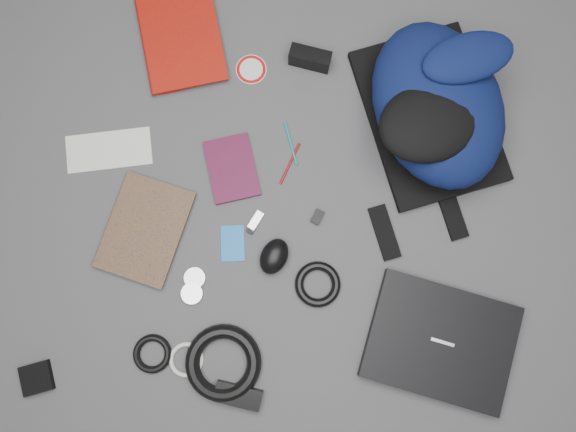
# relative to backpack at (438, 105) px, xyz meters

# --- Properties ---
(ground) EXTENTS (4.00, 4.00, 0.00)m
(ground) POSITION_rel_backpack_xyz_m (-0.34, -0.32, -0.10)
(ground) COLOR #4F4F51
(ground) RESTS_ON ground
(backpack) EXTENTS (0.51, 0.59, 0.21)m
(backpack) POSITION_rel_backpack_xyz_m (0.00, 0.00, 0.00)
(backpack) COLOR #080F33
(backpack) RESTS_ON ground
(laptop) EXTENTS (0.40, 0.33, 0.04)m
(laptop) POSITION_rel_backpack_xyz_m (0.08, -0.58, -0.08)
(laptop) COLOR black
(laptop) RESTS_ON ground
(textbook_red) EXTENTS (0.29, 0.34, 0.03)m
(textbook_red) POSITION_rel_backpack_xyz_m (-0.79, 0.10, -0.09)
(textbook_red) COLOR #910F08
(textbook_red) RESTS_ON ground
(comic_book) EXTENTS (0.24, 0.30, 0.02)m
(comic_book) POSITION_rel_backpack_xyz_m (-0.80, -0.38, -0.09)
(comic_book) COLOR #A66A0B
(comic_book) RESTS_ON ground
(envelope) EXTENTS (0.24, 0.15, 0.00)m
(envelope) POSITION_rel_backpack_xyz_m (-0.84, -0.20, -0.10)
(envelope) COLOR silver
(envelope) RESTS_ON ground
(dvd_case) EXTENTS (0.17, 0.20, 0.01)m
(dvd_case) POSITION_rel_backpack_xyz_m (-0.50, -0.21, -0.10)
(dvd_case) COLOR #3D0B22
(dvd_case) RESTS_ON ground
(compact_camera) EXTENTS (0.11, 0.05, 0.06)m
(compact_camera) POSITION_rel_backpack_xyz_m (-0.33, 0.11, -0.07)
(compact_camera) COLOR black
(compact_camera) RESTS_ON ground
(sticker_disc) EXTENTS (0.10, 0.10, 0.00)m
(sticker_disc) POSITION_rel_backpack_xyz_m (-0.49, 0.07, -0.10)
(sticker_disc) COLOR silver
(sticker_disc) RESTS_ON ground
(pen_teal) EXTENTS (0.05, 0.12, 0.01)m
(pen_teal) POSITION_rel_backpack_xyz_m (-0.36, -0.12, -0.10)
(pen_teal) COLOR #0E7F79
(pen_teal) RESTS_ON ground
(pen_red) EXTENTS (0.04, 0.12, 0.01)m
(pen_red) POSITION_rel_backpack_xyz_m (-0.35, -0.17, -0.10)
(pen_red) COLOR maroon
(pen_red) RESTS_ON ground
(id_badge) EXTENTS (0.08, 0.10, 0.00)m
(id_badge) POSITION_rel_backpack_xyz_m (-0.47, -0.40, -0.10)
(id_badge) COLOR blue
(id_badge) RESTS_ON ground
(usb_black) EXTENTS (0.04, 0.05, 0.01)m
(usb_black) POSITION_rel_backpack_xyz_m (-0.43, -0.35, -0.10)
(usb_black) COLOR black
(usb_black) RESTS_ON ground
(usb_silver) EXTENTS (0.04, 0.06, 0.01)m
(usb_silver) POSITION_rel_backpack_xyz_m (-0.42, -0.34, -0.10)
(usb_silver) COLOR #BBBABD
(usb_silver) RESTS_ON ground
(key_fob) EXTENTS (0.04, 0.04, 0.01)m
(key_fob) POSITION_rel_backpack_xyz_m (-0.26, -0.31, -0.10)
(key_fob) COLOR black
(key_fob) RESTS_ON ground
(mouse) EXTENTS (0.09, 0.11, 0.05)m
(mouse) POSITION_rel_backpack_xyz_m (-0.36, -0.42, -0.08)
(mouse) COLOR black
(mouse) RESTS_ON ground
(headphone_left) EXTENTS (0.07, 0.07, 0.01)m
(headphone_left) POSITION_rel_backpack_xyz_m (-0.56, -0.54, -0.10)
(headphone_left) COLOR silver
(headphone_left) RESTS_ON ground
(headphone_right) EXTENTS (0.07, 0.07, 0.01)m
(headphone_right) POSITION_rel_backpack_xyz_m (-0.56, -0.50, -0.10)
(headphone_right) COLOR #B4B4B6
(headphone_right) RESTS_ON ground
(cable_coil) EXTENTS (0.14, 0.14, 0.02)m
(cable_coil) POSITION_rel_backpack_xyz_m (-0.24, -0.48, -0.09)
(cable_coil) COLOR black
(cable_coil) RESTS_ON ground
(power_brick) EXTENTS (0.12, 0.06, 0.03)m
(power_brick) POSITION_rel_backpack_xyz_m (-0.41, -0.78, -0.09)
(power_brick) COLOR black
(power_brick) RESTS_ON ground
(power_cord_coil) EXTENTS (0.20, 0.20, 0.04)m
(power_cord_coil) POSITION_rel_backpack_xyz_m (-0.45, -0.70, -0.08)
(power_cord_coil) COLOR black
(power_cord_coil) RESTS_ON ground
(pouch) EXTENTS (0.10, 0.10, 0.02)m
(pouch) POSITION_rel_backpack_xyz_m (-0.91, -0.80, -0.09)
(pouch) COLOR black
(pouch) RESTS_ON ground
(earbud_coil) EXTENTS (0.11, 0.11, 0.02)m
(earbud_coil) POSITION_rel_backpack_xyz_m (-0.64, -0.71, -0.09)
(earbud_coil) COLOR black
(earbud_coil) RESTS_ON ground
(white_cable_coil) EXTENTS (0.09, 0.09, 0.01)m
(white_cable_coil) POSITION_rel_backpack_xyz_m (-0.55, -0.71, -0.10)
(white_cable_coil) COLOR silver
(white_cable_coil) RESTS_ON ground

